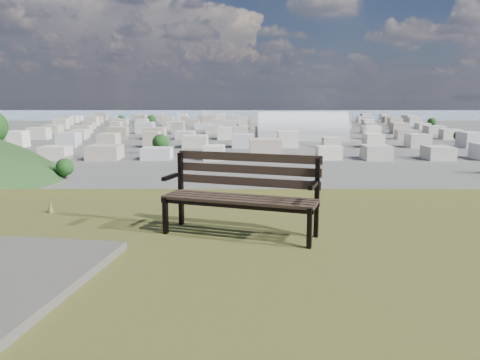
{
  "coord_description": "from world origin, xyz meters",
  "views": [
    {
      "loc": [
        -1.25,
        -3.3,
        26.57
      ],
      "look_at": [
        -1.27,
        3.91,
        25.3
      ],
      "focal_mm": 35.0,
      "sensor_mm": 36.0,
      "label": 1
    }
  ],
  "objects": [
    {
      "name": "bay_water",
      "position": [
        0.0,
        900.0,
        0.0
      ],
      "size": [
        2400.0,
        700.0,
        0.12
      ],
      "primitive_type": "cube",
      "color": "#93AABB",
      "rests_on": "ground"
    },
    {
      "name": "grass_tufts",
      "position": [
        -0.13,
        -0.44,
        25.11
      ],
      "size": [
        12.49,
        7.38,
        0.28
      ],
      "color": "brown",
      "rests_on": "hilltop_mesa"
    },
    {
      "name": "city_blocks",
      "position": [
        0.0,
        394.44,
        3.5
      ],
      "size": [
        395.0,
        361.0,
        7.0
      ],
      "color": "beige",
      "rests_on": "ground"
    },
    {
      "name": "arena",
      "position": [
        37.85,
        297.5,
        5.56
      ],
      "size": [
        57.9,
        28.9,
        23.59
      ],
      "rotation": [
        0.0,
        0.0,
        -0.1
      ],
      "color": "silver",
      "rests_on": "ground"
    },
    {
      "name": "city_trees",
      "position": [
        -26.39,
        319.0,
        4.83
      ],
      "size": [
        406.52,
        387.2,
        9.98
      ],
      "color": "#2D2216",
      "rests_on": "ground"
    },
    {
      "name": "far_hills",
      "position": [
        -60.92,
        1402.93,
        25.47
      ],
      "size": [
        2050.0,
        340.0,
        60.0
      ],
      "color": "#8697A6",
      "rests_on": "ground"
    },
    {
      "name": "park_bench",
      "position": [
        -1.24,
        2.01,
        25.52
      ],
      "size": [
        1.85,
        1.1,
        0.93
      ],
      "rotation": [
        0.0,
        0.0,
        -0.33
      ],
      "color": "#3A2A21",
      "rests_on": "hilltop_mesa"
    }
  ]
}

